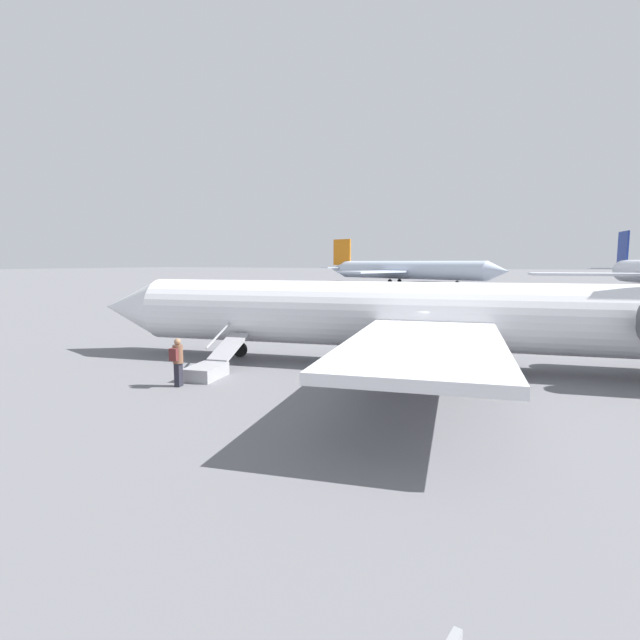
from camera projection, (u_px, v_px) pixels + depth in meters
The scene contains 5 objects.
ground_plane at pixel (406, 366), 21.39m from camera, with size 600.00×600.00×0.00m, color slate.
airplane_main at pixel (431, 315), 20.86m from camera, with size 30.55×23.27×7.43m.
airplane_far_left at pixel (405, 270), 100.79m from camera, with size 41.41×32.21×9.50m.
boarding_stairs at pixel (211, 366), 19.48m from camera, with size 1.78×4.14×1.80m.
passenger at pixel (177, 359), 17.73m from camera, with size 0.39×0.56×1.74m.
Camera 1 is at (-6.18, 20.42, 4.44)m, focal length 28.00 mm.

